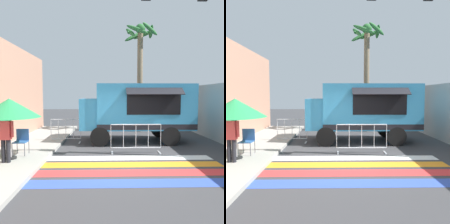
% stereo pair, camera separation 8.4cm
% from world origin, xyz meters
% --- Properties ---
extents(ground_plane, '(60.00, 60.00, 0.00)m').
position_xyz_m(ground_plane, '(0.00, 0.00, 0.00)').
color(ground_plane, '#38383A').
extents(concrete_wall_right, '(0.20, 16.00, 2.83)m').
position_xyz_m(concrete_wall_right, '(4.93, 3.00, 1.42)').
color(concrete_wall_right, gray).
rests_on(concrete_wall_right, ground_plane).
extents(crosswalk_painted, '(6.40, 2.84, 0.01)m').
position_xyz_m(crosswalk_painted, '(0.00, -0.77, 0.00)').
color(crosswalk_painted, '#334FB2').
rests_on(crosswalk_painted, ground_plane).
extents(food_truck, '(5.24, 2.71, 2.77)m').
position_xyz_m(food_truck, '(0.85, 3.28, 1.63)').
color(food_truck, '#338CBF').
rests_on(food_truck, ground_plane).
extents(traffic_signal_pole, '(4.45, 0.29, 6.80)m').
position_xyz_m(traffic_signal_pole, '(2.84, 0.17, 4.88)').
color(traffic_signal_pole, '#515456').
rests_on(traffic_signal_pole, ground_plane).
extents(patio_umbrella, '(2.01, 2.01, 2.02)m').
position_xyz_m(patio_umbrella, '(-3.75, -0.04, 1.82)').
color(patio_umbrella, black).
rests_on(patio_umbrella, sidewalk_left).
extents(folding_chair, '(0.45, 0.45, 0.90)m').
position_xyz_m(folding_chair, '(-3.62, 0.57, 0.67)').
color(folding_chair, '#4C4C51').
rests_on(folding_chair, sidewalk_left).
extents(vendor_person, '(0.53, 0.21, 1.57)m').
position_xyz_m(vendor_person, '(-3.73, -0.45, 1.00)').
color(vendor_person, black).
rests_on(vendor_person, sidewalk_left).
extents(barricade_front, '(1.97, 0.44, 1.14)m').
position_xyz_m(barricade_front, '(0.60, 1.06, 0.56)').
color(barricade_front, '#B7BABF').
rests_on(barricade_front, ground_plane).
extents(barricade_side, '(1.42, 0.44, 1.14)m').
position_xyz_m(barricade_side, '(-2.47, 3.00, 0.54)').
color(barricade_side, '#B7BABF').
rests_on(barricade_side, ground_plane).
extents(palm_tree, '(2.12, 2.22, 6.61)m').
position_xyz_m(palm_tree, '(1.52, 6.28, 4.71)').
color(palm_tree, '#7A664C').
rests_on(palm_tree, ground_plane).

